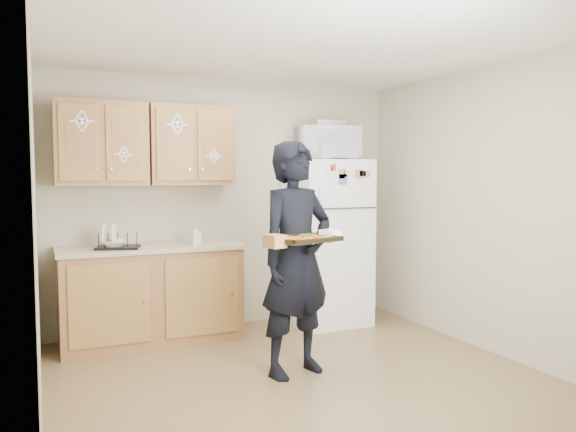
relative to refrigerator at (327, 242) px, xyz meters
The scene contains 24 objects.
floor 1.92m from the refrigerator, 123.60° to the right, with size 3.60×3.60×0.00m, color brown.
ceiling 2.38m from the refrigerator, 123.60° to the right, with size 3.60×3.60×0.00m, color white.
wall_back 1.10m from the refrigerator, 158.72° to the left, with size 3.60×0.04×2.50m, color #B5AD92.
wall_front 3.39m from the refrigerator, 106.39° to the right, with size 3.60×0.04×2.50m, color #B5AD92.
wall_left 3.13m from the refrigerator, 152.53° to the right, with size 0.04×3.60×2.50m, color #B5AD92.
wall_right 1.71m from the refrigerator, 59.27° to the right, with size 0.04×3.60×2.50m, color #B5AD92.
refrigerator is the anchor object (origin of this frame).
base_cabinet 1.85m from the refrigerator, behind, with size 1.60×0.60×0.86m, color brown.
countertop 1.80m from the refrigerator, behind, with size 1.64×0.64×0.04m, color beige.
upper_cab_left 2.41m from the refrigerator, behind, with size 0.80×0.33×0.75m, color brown.
upper_cab_right 1.70m from the refrigerator, behind, with size 0.80×0.33×0.75m, color brown.
cereal_box 0.89m from the refrigerator, 24.99° to the left, with size 0.20×0.07×0.32m, color gold.
person 1.56m from the refrigerator, 126.64° to the right, with size 0.66×0.43×1.80m, color black.
baking_tray 1.85m from the refrigerator, 123.17° to the right, with size 0.46×0.34×0.04m, color black.
pizza_front_left 1.99m from the refrigerator, 123.60° to the right, with size 0.15×0.15×0.02m, color orange.
pizza_front_right 1.83m from the refrigerator, 119.06° to the right, with size 0.15×0.15×0.02m, color orange.
pizza_back_left 1.89m from the refrigerator, 127.14° to the right, with size 0.15×0.15×0.02m, color orange.
pizza_back_right 1.72m from the refrigerator, 122.67° to the right, with size 0.15×0.15×0.02m, color orange.
pizza_center 1.85m from the refrigerator, 123.17° to the right, with size 0.15×0.15×0.02m, color orange.
microwave 1.02m from the refrigerator, 113.34° to the right, with size 0.60×0.41×0.33m, color white.
foil_pan 1.22m from the refrigerator, 78.77° to the right, with size 0.30×0.21×0.06m, color silver.
dish_rack 2.11m from the refrigerator, behind, with size 0.36×0.27×0.15m, color black.
bowl 2.14m from the refrigerator, behind, with size 0.23×0.23×0.06m, color white.
soap_bottle 1.43m from the refrigerator, behind, with size 0.09×0.09×0.19m, color white.
Camera 1 is at (-1.78, -3.70, 1.54)m, focal length 35.00 mm.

